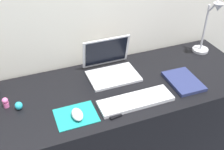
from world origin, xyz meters
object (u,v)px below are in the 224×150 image
(keyboard, at_px, (136,101))
(cell_phone, at_px, (111,110))
(laptop, at_px, (110,65))
(toy_figurine_pink, at_px, (5,102))
(toy_figurine_cyan, at_px, (19,106))
(notebook_pad, at_px, (183,81))
(mouse, at_px, (77,114))
(desk_lamp, at_px, (208,30))

(keyboard, relative_size, cell_phone, 3.20)
(laptop, relative_size, toy_figurine_pink, 5.14)
(toy_figurine_cyan, bearing_deg, toy_figurine_pink, 145.17)
(cell_phone, bearing_deg, toy_figurine_cyan, 148.82)
(laptop, height_order, notebook_pad, laptop)
(notebook_pad, distance_m, toy_figurine_pink, 1.01)
(laptop, distance_m, mouse, 0.44)
(toy_figurine_pink, relative_size, toy_figurine_cyan, 1.32)
(keyboard, distance_m, mouse, 0.33)
(toy_figurine_pink, distance_m, toy_figurine_cyan, 0.08)
(toy_figurine_cyan, bearing_deg, desk_lamp, 6.04)
(desk_lamp, bearing_deg, mouse, -162.76)
(laptop, xyz_separation_m, mouse, (-0.30, -0.32, -0.03))
(toy_figurine_pink, bearing_deg, mouse, -33.29)
(cell_phone, bearing_deg, keyboard, -1.89)
(cell_phone, height_order, desk_lamp, desk_lamp)
(mouse, relative_size, toy_figurine_cyan, 2.17)
(notebook_pad, bearing_deg, keyboard, -168.63)
(mouse, bearing_deg, cell_phone, -4.94)
(cell_phone, relative_size, desk_lamp, 0.33)
(mouse, bearing_deg, notebook_pad, 5.25)
(keyboard, xyz_separation_m, cell_phone, (-0.15, -0.02, -0.01))
(laptop, bearing_deg, cell_phone, -110.48)
(laptop, relative_size, desk_lamp, 0.77)
(keyboard, distance_m, cell_phone, 0.15)
(cell_phone, distance_m, toy_figurine_cyan, 0.48)
(mouse, relative_size, cell_phone, 0.75)
(desk_lamp, xyz_separation_m, notebook_pad, (-0.32, -0.24, -0.17))
(mouse, height_order, cell_phone, mouse)
(laptop, distance_m, keyboard, 0.32)
(cell_phone, bearing_deg, laptop, 61.46)
(laptop, relative_size, cell_phone, 2.34)
(mouse, height_order, desk_lamp, desk_lamp)
(notebook_pad, bearing_deg, laptop, 146.17)
(cell_phone, xyz_separation_m, desk_lamp, (0.81, 0.32, 0.18))
(laptop, bearing_deg, mouse, -133.04)
(keyboard, relative_size, toy_figurine_pink, 7.03)
(cell_phone, height_order, notebook_pad, notebook_pad)
(keyboard, relative_size, desk_lamp, 1.06)
(desk_lamp, bearing_deg, laptop, 178.82)
(desk_lamp, bearing_deg, keyboard, -155.23)
(keyboard, height_order, notebook_pad, same)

